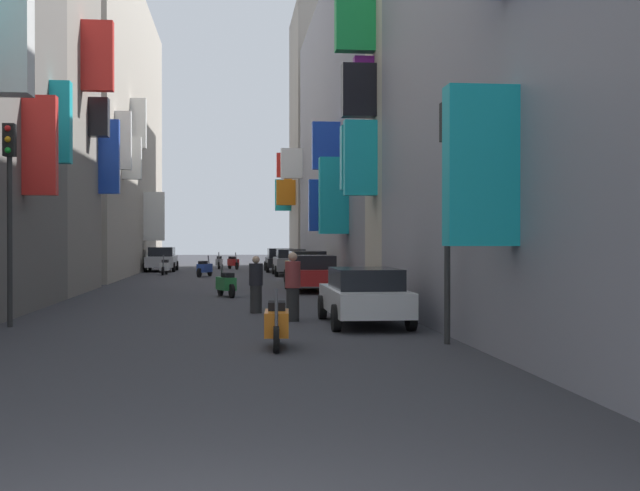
% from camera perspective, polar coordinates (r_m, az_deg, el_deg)
% --- Properties ---
extents(ground_plane, '(140.00, 140.00, 0.00)m').
position_cam_1_polar(ground_plane, '(35.25, -6.93, -2.84)').
color(ground_plane, '#38383D').
extents(building_left_mid_a, '(7.15, 7.13, 12.57)m').
position_cam_1_polar(building_left_mid_a, '(33.23, -21.06, 7.80)').
color(building_left_mid_a, gray).
rests_on(building_left_mid_a, ground).
extents(building_left_mid_c, '(7.26, 28.19, 17.29)m').
position_cam_1_polar(building_left_mid_c, '(52.22, -15.56, 7.72)').
color(building_left_mid_c, '#B2A899').
rests_on(building_left_mid_c, ground).
extents(building_right_mid_a, '(7.25, 3.16, 13.34)m').
position_cam_1_polar(building_right_mid_a, '(27.38, 9.86, 10.19)').
color(building_right_mid_a, '#BCB29E').
rests_on(building_right_mid_a, ground).
extents(building_right_mid_b, '(7.38, 26.87, 14.57)m').
position_cam_1_polar(building_right_mid_b, '(41.97, 4.25, 7.64)').
color(building_right_mid_b, gray).
rests_on(building_right_mid_b, ground).
extents(building_right_far, '(7.36, 8.97, 18.87)m').
position_cam_1_polar(building_right_far, '(61.61, 0.93, 7.35)').
color(building_right_far, gray).
rests_on(building_right_far, ground).
extents(parked_car_red, '(1.94, 4.18, 1.40)m').
position_cam_1_polar(parked_car_red, '(31.70, -0.53, -1.87)').
color(parked_car_red, '#B21E1E').
rests_on(parked_car_red, ground).
extents(parked_car_white, '(1.85, 4.24, 1.34)m').
position_cam_1_polar(parked_car_white, '(19.42, 3.09, -3.42)').
color(parked_car_white, white).
rests_on(parked_car_white, ground).
extents(parked_car_black, '(1.85, 4.43, 1.45)m').
position_cam_1_polar(parked_car_black, '(50.86, -2.80, -0.97)').
color(parked_car_black, black).
rests_on(parked_car_black, ground).
extents(parked_car_silver, '(1.88, 4.31, 1.51)m').
position_cam_1_polar(parked_car_silver, '(52.35, -10.95, -0.91)').
color(parked_car_silver, '#B7B7BC').
rests_on(parked_car_silver, ground).
extents(parked_car_yellow, '(1.89, 4.22, 1.48)m').
position_cam_1_polar(parked_car_yellow, '(37.13, -0.92, -1.47)').
color(parked_car_yellow, gold).
rests_on(parked_car_yellow, ground).
extents(parked_car_grey, '(1.87, 4.44, 1.46)m').
position_cam_1_polar(parked_car_grey, '(45.45, -2.08, -1.12)').
color(parked_car_grey, slate).
rests_on(parked_car_grey, ground).
extents(scooter_silver, '(0.47, 1.82, 1.13)m').
position_cam_1_polar(scooter_silver, '(55.97, -7.03, -1.15)').
color(scooter_silver, '#ADADB2').
rests_on(scooter_silver, ground).
extents(scooter_white, '(0.50, 1.87, 1.13)m').
position_cam_1_polar(scooter_white, '(47.08, -10.74, -1.45)').
color(scooter_white, silver).
rests_on(scooter_white, ground).
extents(scooter_orange, '(0.51, 1.83, 1.13)m').
position_cam_1_polar(scooter_orange, '(15.33, -3.03, -5.41)').
color(scooter_orange, orange).
rests_on(scooter_orange, ground).
extents(scooter_red, '(0.79, 1.79, 1.13)m').
position_cam_1_polar(scooter_red, '(55.12, -6.06, -1.17)').
color(scooter_red, red).
rests_on(scooter_red, ground).
extents(scooter_blue, '(0.83, 1.83, 1.13)m').
position_cam_1_polar(scooter_blue, '(44.42, -8.03, -1.57)').
color(scooter_blue, '#2D4CAD').
rests_on(scooter_blue, ground).
extents(scooter_green, '(0.75, 1.79, 1.13)m').
position_cam_1_polar(scooter_green, '(28.89, -6.54, -2.65)').
color(scooter_green, '#287F3D').
rests_on(scooter_green, ground).
extents(pedestrian_crossing, '(0.54, 0.54, 1.70)m').
position_cam_1_polar(pedestrian_crossing, '(20.21, -1.91, -2.89)').
color(pedestrian_crossing, '#242424').
rests_on(pedestrian_crossing, ground).
extents(pedestrian_near_left, '(0.45, 0.45, 1.57)m').
position_cam_1_polar(pedestrian_near_left, '(22.52, -4.47, -2.74)').
color(pedestrian_near_left, '#272727').
rests_on(pedestrian_near_left, ground).
extents(traffic_light_near_corner, '(0.26, 0.34, 4.66)m').
position_cam_1_polar(traffic_light_near_corner, '(16.03, 8.85, 4.44)').
color(traffic_light_near_corner, '#2D2D2D').
rests_on(traffic_light_near_corner, ground).
extents(traffic_light_far_corner, '(0.26, 0.34, 4.68)m').
position_cam_1_polar(traffic_light_far_corner, '(20.19, -20.78, 3.64)').
color(traffic_light_far_corner, '#2D2D2D').
rests_on(traffic_light_far_corner, ground).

